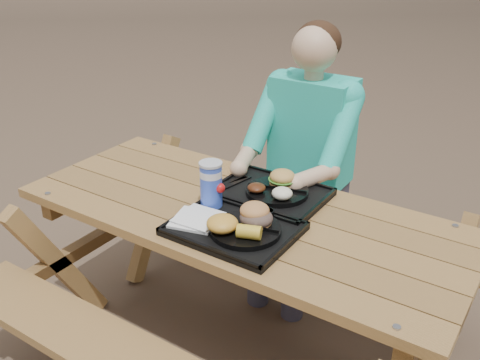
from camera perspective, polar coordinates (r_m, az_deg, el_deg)
The scene contains 18 objects.
ground at distance 2.58m, azimuth 0.00°, elevation -17.90°, with size 60.00×60.00×0.00m, color #999999.
picnic_table at distance 2.34m, azimuth 0.00°, elevation -11.23°, with size 1.80×1.49×0.75m, color #999999, non-canonical shape.
tray_near at distance 1.98m, azimuth -0.66°, elevation -5.32°, with size 0.45×0.35×0.02m, color black.
tray_far at distance 2.23m, azimuth 3.17°, elevation -1.59°, with size 0.45×0.35×0.02m, color black.
plate_near at distance 1.94m, azimuth 0.61°, elevation -5.33°, with size 0.26×0.26×0.02m, color black.
plate_far at distance 2.21m, azimuth 3.98°, elevation -1.22°, with size 0.26×0.26×0.02m, color black.
napkin_stack at distance 2.01m, azimuth -4.77°, elevation -4.15°, with size 0.16×0.16×0.02m, color white.
soda_cup at distance 2.09m, azimuth -3.10°, elevation -0.57°, with size 0.09×0.09×0.17m, color blue.
condiment_bbq at distance 2.05m, azimuth 0.87°, elevation -3.20°, with size 0.06×0.06×0.03m, color black.
condiment_mustard at distance 2.03m, azimuth 2.96°, elevation -3.61°, with size 0.05×0.05×0.03m, color gold.
sandwich at distance 1.93m, azimuth 1.76°, elevation -3.13°, with size 0.11×0.11×0.12m, color #C58145, non-canonical shape.
mac_cheese at distance 1.90m, azimuth -1.90°, elevation -4.66°, with size 0.11×0.11×0.06m, color gold.
corn_cob at distance 1.86m, azimuth 0.98°, elevation -5.56°, with size 0.08×0.08×0.05m, color yellow, non-canonical shape.
cutlery_far at distance 2.30m, azimuth -0.40°, elevation -0.23°, with size 0.03×0.16×0.01m, color black.
burger at distance 2.23m, azimuth 4.56°, elevation 0.69°, with size 0.11×0.11×0.10m, color gold, non-canonical shape.
baked_beans at distance 2.18m, azimuth 1.77°, elevation -0.83°, with size 0.08×0.08×0.03m, color #4F230F.
potato_salad at distance 2.12m, azimuth 4.51°, elevation -1.43°, with size 0.08×0.08×0.05m, color white.
diner at distance 2.71m, azimuth 7.25°, elevation 0.62°, with size 0.48×0.84×1.28m, color teal, non-canonical shape.
Camera 1 is at (1.03, -1.56, 1.78)m, focal length 40.00 mm.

